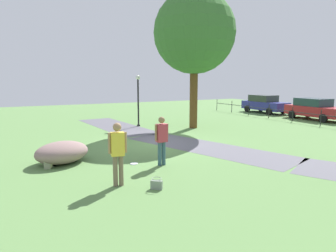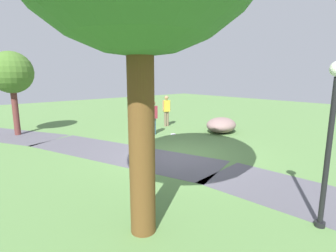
{
  "view_description": "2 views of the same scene",
  "coord_description": "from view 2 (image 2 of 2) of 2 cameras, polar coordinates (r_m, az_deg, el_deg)",
  "views": [
    {
      "loc": [
        12.62,
        -5.98,
        2.97
      ],
      "look_at": [
        1.45,
        -0.19,
        1.02
      ],
      "focal_mm": 32.68,
      "sensor_mm": 36.0,
      "label": 1
    },
    {
      "loc": [
        -6.87,
        6.6,
        2.95
      ],
      "look_at": [
        0.45,
        0.17,
        1.07
      ],
      "focal_mm": 28.37,
      "sensor_mm": 36.0,
      "label": 2
    }
  ],
  "objects": [
    {
      "name": "handbag_on_grass",
      "position": [
        15.6,
        -4.43,
        0.49
      ],
      "size": [
        0.38,
        0.38,
        0.31
      ],
      "color": "gray",
      "rests_on": "ground"
    },
    {
      "name": "lawn_boulder",
      "position": [
        14.11,
        11.36,
        0.22
      ],
      "size": [
        2.17,
        2.39,
        0.77
      ],
      "color": "gray",
      "rests_on": "ground"
    },
    {
      "name": "young_tree_near_path",
      "position": [
        15.05,
        -30.6,
        9.74
      ],
      "size": [
        2.01,
        2.01,
        4.09
      ],
      "color": "brown",
      "rests_on": "ground"
    },
    {
      "name": "lamp_post",
      "position": [
        5.74,
        31.63,
        -0.33
      ],
      "size": [
        0.28,
        0.28,
        3.2
      ],
      "color": "black",
      "rests_on": "ground"
    },
    {
      "name": "backpack_by_boulder",
      "position": [
        14.85,
        11.22,
        -0.01
      ],
      "size": [
        0.29,
        0.27,
        0.4
      ],
      "color": "gray",
      "rests_on": "ground"
    },
    {
      "name": "man_near_boulder",
      "position": [
        13.17,
        -3.18,
        2.31
      ],
      "size": [
        0.26,
        0.52,
        1.7
      ],
      "color": "#345664",
      "rests_on": "ground"
    },
    {
      "name": "footpath_segment_mid",
      "position": [
        10.44,
        -10.44,
        -5.69
      ],
      "size": [
        8.33,
        4.76,
        0.01
      ],
      "color": "#56545E",
      "rests_on": "ground"
    },
    {
      "name": "frisbee_on_grass",
      "position": [
        13.43,
        1.12,
        -1.75
      ],
      "size": [
        0.27,
        0.27,
        0.02
      ],
      "color": "white",
      "rests_on": "ground"
    },
    {
      "name": "woman_with_handbag",
      "position": [
        15.41,
        -0.33,
        3.79
      ],
      "size": [
        0.3,
        0.51,
        1.79
      ],
      "color": "#71604A",
      "rests_on": "ground"
    },
    {
      "name": "ground_plane",
      "position": [
        9.97,
        2.44,
        -6.32
      ],
      "size": [
        48.0,
        48.0,
        0.0
      ],
      "primitive_type": "plane",
      "color": "#598246"
    }
  ]
}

